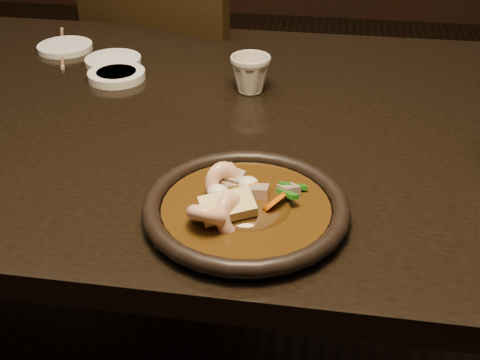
# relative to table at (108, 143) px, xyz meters

# --- Properties ---
(table) EXTENTS (1.60, 0.90, 0.75)m
(table) POSITION_rel_table_xyz_m (0.00, 0.00, 0.00)
(table) COLOR black
(table) RESTS_ON floor
(chair) EXTENTS (0.56, 0.56, 0.94)m
(chair) POSITION_rel_table_xyz_m (0.00, 0.56, -0.16)
(chair) COLOR black
(chair) RESTS_ON floor
(plate) EXTENTS (0.27, 0.27, 0.03)m
(plate) POSITION_rel_table_xyz_m (0.30, -0.30, 0.09)
(plate) COLOR black
(plate) RESTS_ON table
(stirfry) EXTENTS (0.15, 0.16, 0.06)m
(stirfry) POSITION_rel_table_xyz_m (0.29, -0.30, 0.10)
(stirfry) COLOR #362009
(stirfry) RESTS_ON plate
(soy_dish) EXTENTS (0.11, 0.11, 0.02)m
(soy_dish) POSITION_rel_table_xyz_m (-0.01, 0.12, 0.08)
(soy_dish) COLOR white
(soy_dish) RESTS_ON table
(saucer_left) EXTENTS (0.12, 0.12, 0.01)m
(saucer_left) POSITION_rel_table_xyz_m (-0.18, 0.26, 0.08)
(saucer_left) COLOR white
(saucer_left) RESTS_ON table
(saucer_right) EXTENTS (0.11, 0.11, 0.01)m
(saucer_right) POSITION_rel_table_xyz_m (-0.05, 0.20, 0.08)
(saucer_right) COLOR white
(saucer_right) RESTS_ON table
(tea_cup) EXTENTS (0.09, 0.09, 0.07)m
(tea_cup) POSITION_rel_table_xyz_m (0.25, 0.10, 0.11)
(tea_cup) COLOR beige
(tea_cup) RESTS_ON table
(chopsticks) EXTENTS (0.11, 0.23, 0.01)m
(chopsticks) POSITION_rel_table_xyz_m (-0.19, 0.26, 0.08)
(chopsticks) COLOR tan
(chopsticks) RESTS_ON table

